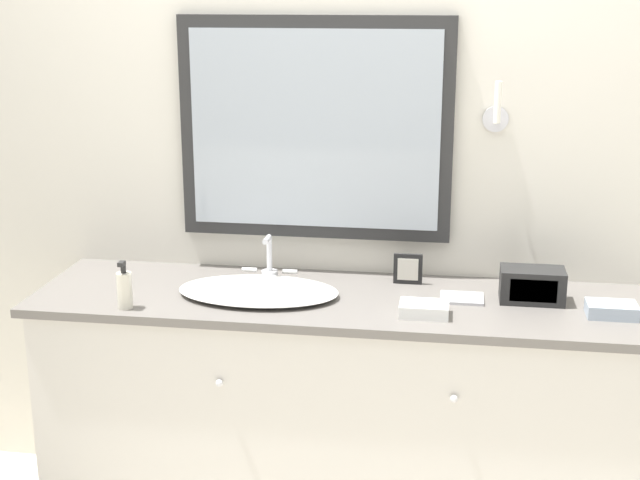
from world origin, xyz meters
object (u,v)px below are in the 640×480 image
(soap_bottle, at_px, (125,289))
(picture_frame, at_px, (408,269))
(appliance_box, at_px, (532,285))
(sink_basin, at_px, (259,290))

(soap_bottle, relative_size, picture_frame, 1.49)
(appliance_box, bearing_deg, soap_bottle, -168.42)
(picture_frame, bearing_deg, sink_basin, -158.23)
(sink_basin, xyz_separation_m, soap_bottle, (-0.41, -0.20, 0.05))
(soap_bottle, xyz_separation_m, picture_frame, (0.91, 0.40, -0.01))
(appliance_box, bearing_deg, sink_basin, -175.29)
(sink_basin, distance_m, picture_frame, 0.54)
(sink_basin, bearing_deg, picture_frame, 21.77)
(soap_bottle, distance_m, appliance_box, 1.36)
(sink_basin, bearing_deg, soap_bottle, -154.20)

